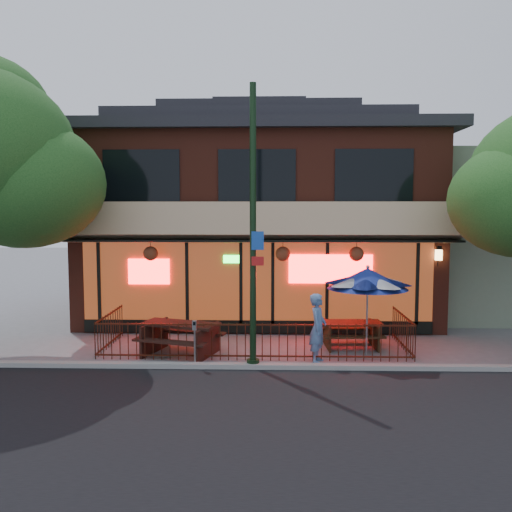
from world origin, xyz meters
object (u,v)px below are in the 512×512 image
(picnic_table_left, at_px, (180,334))
(picnic_table_right, at_px, (351,330))
(patio_umbrella, at_px, (368,278))
(street_light, at_px, (253,242))
(pedestrian, at_px, (318,328))
(parking_meter_near, at_px, (195,336))

(picnic_table_left, relative_size, picnic_table_right, 1.36)
(picnic_table_right, distance_m, patio_umbrella, 1.85)
(street_light, distance_m, patio_umbrella, 3.44)
(street_light, bearing_deg, picnic_table_right, 36.96)
(street_light, bearing_deg, picnic_table_left, 151.32)
(pedestrian, bearing_deg, picnic_table_right, -19.49)
(pedestrian, relative_size, parking_meter_near, 1.52)
(patio_umbrella, bearing_deg, parking_meter_near, -164.92)
(pedestrian, bearing_deg, picnic_table_left, 95.92)
(picnic_table_right, xyz_separation_m, parking_meter_near, (-4.21, -2.06, 0.31))
(street_light, bearing_deg, pedestrian, 16.86)
(picnic_table_left, relative_size, parking_meter_near, 2.07)
(patio_umbrella, relative_size, parking_meter_near, 2.09)
(parking_meter_near, bearing_deg, picnic_table_right, 26.04)
(street_light, relative_size, picnic_table_right, 3.91)
(street_light, xyz_separation_m, pedestrian, (1.66, 0.50, -2.25))
(picnic_table_right, distance_m, pedestrian, 1.93)
(street_light, height_order, picnic_table_right, street_light)
(picnic_table_right, height_order, patio_umbrella, patio_umbrella)
(picnic_table_right, bearing_deg, patio_umbrella, -69.83)
(patio_umbrella, bearing_deg, picnic_table_left, -178.69)
(pedestrian, distance_m, parking_meter_near, 3.17)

